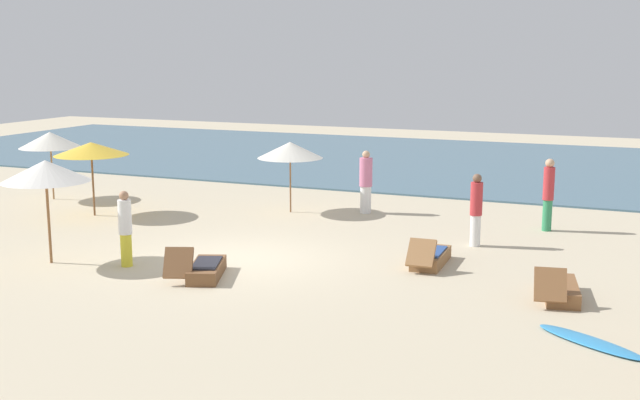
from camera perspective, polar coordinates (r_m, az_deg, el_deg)
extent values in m
plane|color=beige|center=(17.74, -5.76, -4.30)|extent=(60.00, 60.00, 0.00)
cube|color=#476B7F|center=(33.38, 8.30, 2.76)|extent=(48.00, 16.00, 0.06)
cylinder|color=brown|center=(23.05, -16.05, 1.40)|extent=(0.06, 0.06, 2.03)
cone|color=gold|center=(22.93, -16.16, 3.57)|extent=(2.05, 2.05, 0.36)
cylinder|color=olive|center=(26.00, -18.76, 2.30)|extent=(0.05, 0.05, 2.06)
cone|color=silver|center=(25.90, -18.87, 4.12)|extent=(1.90, 1.90, 0.49)
cylinder|color=brown|center=(22.63, -2.15, 1.58)|extent=(0.05, 0.05, 1.98)
cone|color=silver|center=(22.52, -2.16, 3.62)|extent=(1.87, 1.87, 0.46)
cylinder|color=brown|center=(18.13, -18.99, -0.91)|extent=(0.06, 0.06, 2.22)
cone|color=white|center=(17.97, -19.17, 1.99)|extent=(1.88, 1.88, 0.46)
cube|color=olive|center=(17.41, 7.99, -4.16)|extent=(0.66, 1.52, 0.28)
cube|color=olive|center=(16.69, 7.31, -3.80)|extent=(0.59, 0.50, 0.54)
cube|color=#2D4C8C|center=(17.37, 8.00, -3.67)|extent=(0.55, 1.07, 0.03)
cube|color=brown|center=(16.47, -8.16, -5.03)|extent=(1.10, 1.62, 0.28)
cube|color=brown|center=(15.99, -10.17, -4.48)|extent=(0.68, 0.59, 0.58)
cube|color=#26262D|center=(16.43, -8.18, -4.51)|extent=(0.85, 1.16, 0.03)
cube|color=brown|center=(15.62, 16.97, -6.27)|extent=(0.86, 1.58, 0.28)
cube|color=brown|center=(14.89, 16.27, -5.89)|extent=(0.64, 0.52, 0.58)
cylinder|color=#338C59|center=(21.20, 16.05, -1.06)|extent=(0.33, 0.33, 0.81)
cylinder|color=#BF3338|center=(21.05, 16.16, 1.14)|extent=(0.39, 0.39, 0.85)
sphere|color=tan|center=(20.97, 16.24, 2.56)|extent=(0.23, 0.23, 0.23)
cylinder|color=yellow|center=(17.55, -13.78, -3.52)|extent=(0.32, 0.32, 0.71)
cylinder|color=white|center=(17.39, -13.88, -1.19)|extent=(0.38, 0.38, 0.74)
sphere|color=#A37556|center=(17.30, -13.95, 0.31)|extent=(0.20, 0.20, 0.20)
cylinder|color=white|center=(22.65, 3.31, 0.03)|extent=(0.44, 0.44, 0.78)
cylinder|color=#D17299|center=(22.52, 3.33, 2.02)|extent=(0.52, 0.52, 0.81)
sphere|color=tan|center=(22.45, 3.34, 3.29)|extent=(0.22, 0.22, 0.22)
cylinder|color=white|center=(19.15, 11.13, -2.17)|extent=(0.25, 0.25, 0.75)
cylinder|color=#BF3338|center=(18.99, 11.21, 0.09)|extent=(0.29, 0.29, 0.78)
sphere|color=brown|center=(18.91, 11.26, 1.54)|extent=(0.21, 0.21, 0.21)
ellipsoid|color=#338CCC|center=(13.45, 18.85, -9.62)|extent=(1.88, 1.39, 0.07)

